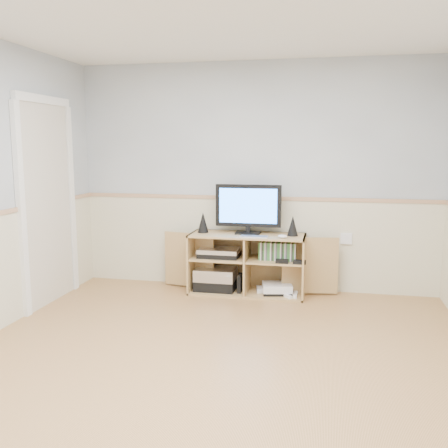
{
  "coord_description": "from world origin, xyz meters",
  "views": [
    {
      "loc": [
        0.79,
        -3.23,
        1.6
      ],
      "look_at": [
        -0.14,
        1.2,
        0.88
      ],
      "focal_mm": 40.0,
      "sensor_mm": 36.0,
      "label": 1
    }
  ],
  "objects_px": {
    "keyboard": "(254,237)",
    "game_consoles": "(276,289)",
    "media_cabinet": "(248,262)",
    "monitor": "(248,207)"
  },
  "relations": [
    {
      "from": "media_cabinet",
      "to": "keyboard",
      "type": "distance_m",
      "value": 0.39
    },
    {
      "from": "keyboard",
      "to": "media_cabinet",
      "type": "bearing_deg",
      "value": 114.44
    },
    {
      "from": "monitor",
      "to": "keyboard",
      "type": "xyz_separation_m",
      "value": [
        0.09,
        -0.19,
        -0.28
      ]
    },
    {
      "from": "media_cabinet",
      "to": "game_consoles",
      "type": "bearing_deg",
      "value": -12.01
    },
    {
      "from": "keyboard",
      "to": "game_consoles",
      "type": "relative_size",
      "value": 0.62
    },
    {
      "from": "media_cabinet",
      "to": "game_consoles",
      "type": "relative_size",
      "value": 4.2
    },
    {
      "from": "media_cabinet",
      "to": "game_consoles",
      "type": "distance_m",
      "value": 0.42
    },
    {
      "from": "media_cabinet",
      "to": "monitor",
      "type": "bearing_deg",
      "value": -90.0
    },
    {
      "from": "keyboard",
      "to": "game_consoles",
      "type": "bearing_deg",
      "value": 28.34
    },
    {
      "from": "keyboard",
      "to": "game_consoles",
      "type": "xyz_separation_m",
      "value": [
        0.23,
        0.13,
        -0.59
      ]
    }
  ]
}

